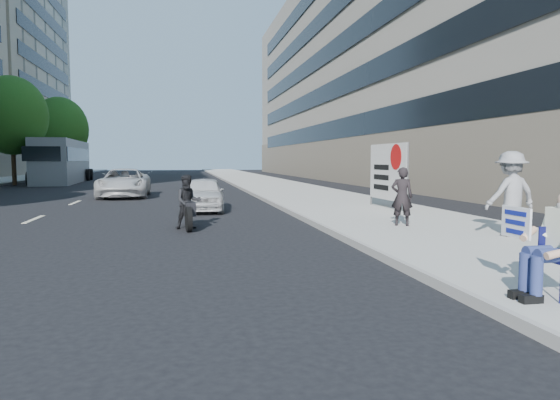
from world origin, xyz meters
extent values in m
plane|color=black|center=(0.00, 0.00, 0.00)|extent=(160.00, 160.00, 0.00)
cube|color=#ABAAA0|center=(4.00, 20.00, 0.07)|extent=(5.00, 120.00, 0.15)
cube|color=gray|center=(17.00, 32.00, 10.00)|extent=(14.00, 70.00, 20.00)
cylinder|color=#382616|center=(-13.70, 30.00, 1.49)|extent=(0.30, 0.30, 2.97)
ellipsoid|color=#1A4B14|center=(-13.70, 30.00, 4.89)|extent=(4.80, 4.80, 5.52)
cylinder|color=#382616|center=(-13.70, 44.00, 1.31)|extent=(0.30, 0.30, 2.62)
ellipsoid|color=#1A4B14|center=(-13.70, 44.00, 4.79)|extent=(5.40, 5.40, 6.21)
cylinder|color=navy|center=(2.22, -2.91, 0.38)|extent=(0.02, 0.02, 0.45)
cube|color=navy|center=(2.40, -2.90, 0.80)|extent=(0.40, 0.02, 0.40)
cylinder|color=navy|center=(2.18, -3.19, 0.70)|extent=(0.44, 0.17, 0.17)
cylinder|color=navy|center=(1.96, -3.19, 0.47)|extent=(0.14, 0.14, 0.46)
cube|color=black|center=(1.90, -3.19, 0.20)|extent=(0.26, 0.11, 0.10)
cylinder|color=navy|center=(2.18, -2.99, 0.70)|extent=(0.44, 0.17, 0.17)
cylinder|color=navy|center=(1.96, -2.99, 0.47)|extent=(0.14, 0.14, 0.46)
cube|color=black|center=(1.90, -2.99, 0.20)|extent=(0.26, 0.11, 0.10)
cylinder|color=tan|center=(2.10, -3.33, 0.75)|extent=(0.29, 0.09, 0.14)
cylinder|color=white|center=(2.35, -2.83, 0.98)|extent=(0.26, 0.20, 0.32)
cylinder|color=tan|center=(2.22, -2.69, 0.88)|extent=(0.30, 0.21, 0.18)
cube|color=white|center=(2.15, -2.54, 1.01)|extent=(0.03, 0.55, 0.40)
imported|color=gray|center=(4.93, 1.42, 1.07)|extent=(1.24, 0.78, 1.85)
imported|color=black|center=(3.36, 3.47, 0.89)|extent=(0.63, 0.54, 1.47)
cylinder|color=#4C4C4C|center=(4.80, 6.19, 1.25)|extent=(0.06, 0.06, 2.20)
cylinder|color=#4C4C4C|center=(4.80, 9.19, 1.25)|extent=(0.06, 0.06, 2.20)
cube|color=beige|center=(4.78, 7.69, 1.40)|extent=(0.04, 3.00, 1.90)
cylinder|color=#A50C0C|center=(4.75, 6.99, 1.90)|extent=(0.01, 0.84, 0.84)
cube|color=black|center=(4.75, 8.19, 1.55)|extent=(0.01, 1.30, 0.18)
cube|color=black|center=(4.75, 8.19, 1.20)|extent=(0.01, 1.30, 0.18)
cube|color=black|center=(4.75, 8.19, 0.85)|extent=(0.01, 1.30, 0.18)
imported|color=silver|center=(-1.31, 9.64, 0.60)|extent=(1.67, 3.61, 1.20)
imported|color=silver|center=(-4.82, 16.95, 0.69)|extent=(2.35, 4.99, 1.38)
cylinder|color=black|center=(-1.92, 4.41, 0.32)|extent=(0.19, 0.65, 0.64)
cylinder|color=black|center=(-1.92, 5.81, 0.32)|extent=(0.19, 0.65, 0.64)
cube|color=black|center=(-1.92, 5.11, 0.55)|extent=(0.38, 1.22, 0.35)
imported|color=black|center=(-1.92, 5.01, 0.71)|extent=(0.75, 0.61, 1.42)
cube|color=slate|center=(-11.26, 33.66, 1.65)|extent=(3.11, 12.11, 3.30)
cube|color=black|center=(-12.53, 33.66, 2.20)|extent=(0.64, 11.49, 1.00)
cube|color=black|center=(-9.99, 33.66, 2.20)|extent=(0.64, 11.49, 1.00)
cube|color=black|center=(-11.26, 27.64, 2.20)|extent=(2.40, 0.18, 1.00)
cylinder|color=black|center=(-12.51, 29.16, 0.50)|extent=(0.30, 1.01, 1.00)
cylinder|color=black|center=(-10.01, 29.16, 0.50)|extent=(0.30, 1.01, 1.00)
cylinder|color=black|center=(-12.51, 31.16, 0.50)|extent=(0.30, 1.01, 1.00)
cylinder|color=black|center=(-10.01, 31.16, 0.50)|extent=(0.30, 1.01, 1.00)
cylinder|color=black|center=(-12.51, 37.16, 0.50)|extent=(0.30, 1.01, 1.00)
cylinder|color=black|center=(-10.01, 37.16, 0.50)|extent=(0.30, 1.01, 1.00)
cylinder|color=black|center=(-12.51, 38.66, 0.50)|extent=(0.30, 1.01, 1.00)
cylinder|color=black|center=(-10.01, 38.66, 0.50)|extent=(0.30, 1.01, 1.00)
camera|label=1|loc=(-2.07, -8.20, 1.82)|focal=32.00mm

